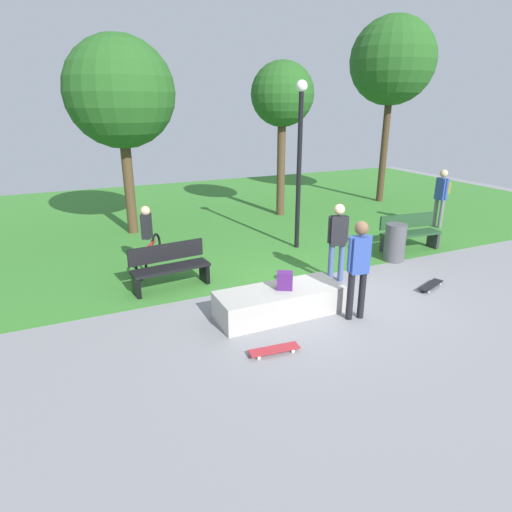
# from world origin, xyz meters

# --- Properties ---
(ground_plane) EXTENTS (28.00, 28.00, 0.00)m
(ground_plane) POSITION_xyz_m (0.00, 0.00, 0.00)
(ground_plane) COLOR gray
(grass_lawn) EXTENTS (26.60, 12.99, 0.01)m
(grass_lawn) POSITION_xyz_m (0.00, 7.51, 0.00)
(grass_lawn) COLOR #387A2D
(grass_lawn) RESTS_ON ground_plane
(concrete_ledge) EXTENTS (2.31, 0.85, 0.50)m
(concrete_ledge) POSITION_xyz_m (-1.18, -0.29, 0.25)
(concrete_ledge) COLOR #A8A59E
(concrete_ledge) RESTS_ON ground_plane
(backpack_on_ledge) EXTENTS (0.34, 0.31, 0.32)m
(backpack_on_ledge) POSITION_xyz_m (-1.09, -0.31, 0.66)
(backpack_on_ledge) COLOR #4C1E66
(backpack_on_ledge) RESTS_ON concrete_ledge
(skater_performing_trick) EXTENTS (0.42, 0.26, 1.79)m
(skater_performing_trick) POSITION_xyz_m (-0.02, -0.98, 1.06)
(skater_performing_trick) COLOR black
(skater_performing_trick) RESTS_ON ground_plane
(skater_watching) EXTENTS (0.41, 0.31, 1.70)m
(skater_watching) POSITION_xyz_m (0.65, 0.61, 0.99)
(skater_watching) COLOR #3F5184
(skater_watching) RESTS_ON ground_plane
(skateboard_by_ledge) EXTENTS (0.81, 0.27, 0.08)m
(skateboard_by_ledge) POSITION_xyz_m (-1.86, -1.42, 0.06)
(skateboard_by_ledge) COLOR #A5262D
(skateboard_by_ledge) RESTS_ON ground_plane
(skateboard_spare) EXTENTS (0.82, 0.47, 0.08)m
(skateboard_spare) POSITION_xyz_m (2.24, -0.55, 0.06)
(skateboard_spare) COLOR black
(skateboard_spare) RESTS_ON ground_plane
(park_bench_near_lamppost) EXTENTS (1.64, 0.63, 0.91)m
(park_bench_near_lamppost) POSITION_xyz_m (-2.66, 1.76, 0.48)
(park_bench_near_lamppost) COLOR black
(park_bench_near_lamppost) RESTS_ON ground_plane
(park_bench_far_right) EXTENTS (1.64, 0.63, 0.91)m
(park_bench_far_right) POSITION_xyz_m (3.62, 1.62, 0.48)
(park_bench_far_right) COLOR #1E4223
(park_bench_far_right) RESTS_ON ground_plane
(tree_slender_maple) EXTENTS (2.01, 2.01, 4.91)m
(tree_slender_maple) POSITION_xyz_m (2.33, 6.37, 3.84)
(tree_slender_maple) COLOR #4C3823
(tree_slender_maple) RESTS_ON grass_lawn
(tree_young_birch) EXTENTS (2.94, 2.94, 5.37)m
(tree_young_birch) POSITION_xyz_m (-2.66, 6.24, 3.88)
(tree_young_birch) COLOR #4C3823
(tree_young_birch) RESTS_ON grass_lawn
(tree_broad_elm) EXTENTS (3.01, 3.01, 6.54)m
(tree_broad_elm) POSITION_xyz_m (6.88, 6.68, 5.01)
(tree_broad_elm) COLOR #42301E
(tree_broad_elm) RESTS_ON grass_lawn
(lamp_post) EXTENTS (0.28, 0.28, 4.16)m
(lamp_post) POSITION_xyz_m (1.05, 2.99, 2.53)
(lamp_post) COLOR black
(lamp_post) RESTS_ON ground_plane
(trash_bin) EXTENTS (0.50, 0.50, 0.91)m
(trash_bin) POSITION_xyz_m (2.69, 1.11, 0.46)
(trash_bin) COLOR #4C4C51
(trash_bin) RESTS_ON ground_plane
(pedestrian_with_backpack) EXTENTS (0.36, 0.43, 1.77)m
(pedestrian_with_backpack) POSITION_xyz_m (6.02, 2.92, 1.07)
(pedestrian_with_backpack) COLOR slate
(pedestrian_with_backpack) RESTS_ON ground_plane
(cyclist_on_bicycle) EXTENTS (0.93, 1.62, 1.52)m
(cyclist_on_bicycle) POSITION_xyz_m (-2.84, 3.01, 0.63)
(cyclist_on_bicycle) COLOR black
(cyclist_on_bicycle) RESTS_ON ground_plane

